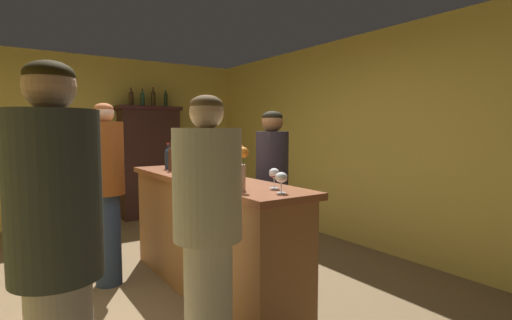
{
  "coord_description": "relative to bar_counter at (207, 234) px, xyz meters",
  "views": [
    {
      "loc": [
        -1.12,
        -3.03,
        1.48
      ],
      "look_at": [
        0.91,
        -0.07,
        1.18
      ],
      "focal_mm": 26.75,
      "sensor_mm": 36.0,
      "label": 1
    }
  ],
  "objects": [
    {
      "name": "floor",
      "position": [
        -0.42,
        0.01,
        -0.53
      ],
      "size": [
        9.07,
        9.07,
        0.0
      ],
      "primitive_type": "plane",
      "color": "brown",
      "rests_on": "ground"
    },
    {
      "name": "wall_back",
      "position": [
        -0.42,
        3.56,
        0.79
      ],
      "size": [
        5.43,
        0.12,
        2.64
      ],
      "primitive_type": "cube",
      "color": "gold",
      "rests_on": "ground"
    },
    {
      "name": "wall_right",
      "position": [
        2.3,
        0.01,
        0.79
      ],
      "size": [
        0.12,
        7.1,
        2.64
      ],
      "primitive_type": "cube",
      "color": "gold",
      "rests_on": "ground"
    },
    {
      "name": "bar_counter",
      "position": [
        0.0,
        0.0,
        0.0
      ],
      "size": [
        0.55,
        2.46,
        1.05
      ],
      "color": "brown",
      "rests_on": "ground"
    },
    {
      "name": "display_cabinet",
      "position": [
        0.59,
        3.25,
        0.43
      ],
      "size": [
        1.03,
        0.44,
        1.85
      ],
      "color": "#311A18",
      "rests_on": "ground"
    },
    {
      "name": "wine_bottle_malbec",
      "position": [
        -0.03,
        0.83,
        0.64
      ],
      "size": [
        0.08,
        0.08,
        0.28
      ],
      "color": "#1B283D",
      "rests_on": "bar_counter"
    },
    {
      "name": "wine_bottle_pinot",
      "position": [
        0.11,
        0.85,
        0.66
      ],
      "size": [
        0.07,
        0.07,
        0.31
      ],
      "color": "#27522E",
      "rests_on": "bar_counter"
    },
    {
      "name": "wine_bottle_rose",
      "position": [
        0.08,
        -0.14,
        0.67
      ],
      "size": [
        0.07,
        0.07,
        0.33
      ],
      "color": "#1D2D34",
      "rests_on": "bar_counter"
    },
    {
      "name": "wine_bottle_chardonnay",
      "position": [
        -0.08,
        -0.39,
        0.66
      ],
      "size": [
        0.07,
        0.07,
        0.29
      ],
      "color": "#215233",
      "rests_on": "bar_counter"
    },
    {
      "name": "wine_bottle_merlot",
      "position": [
        -0.06,
        0.65,
        0.66
      ],
      "size": [
        0.07,
        0.07,
        0.3
      ],
      "color": "#472819",
      "rests_on": "bar_counter"
    },
    {
      "name": "wine_glass_front",
      "position": [
        -0.18,
        0.23,
        0.62
      ],
      "size": [
        0.06,
        0.06,
        0.14
      ],
      "color": "white",
      "rests_on": "bar_counter"
    },
    {
      "name": "wine_glass_mid",
      "position": [
        0.02,
        -1.05,
        0.62
      ],
      "size": [
        0.08,
        0.08,
        0.14
      ],
      "color": "white",
      "rests_on": "bar_counter"
    },
    {
      "name": "wine_glass_rear",
      "position": [
        0.1,
        0.29,
        0.62
      ],
      "size": [
        0.06,
        0.06,
        0.14
      ],
      "color": "white",
      "rests_on": "bar_counter"
    },
    {
      "name": "wine_glass_spare",
      "position": [
        0.1,
        -0.87,
        0.62
      ],
      "size": [
        0.08,
        0.08,
        0.15
      ],
      "color": "white",
      "rests_on": "bar_counter"
    },
    {
      "name": "flower_arrangement",
      "position": [
        -0.17,
        -0.79,
        0.7
      ],
      "size": [
        0.14,
        0.14,
        0.37
      ],
      "color": "tan",
      "rests_on": "bar_counter"
    },
    {
      "name": "cheese_plate",
      "position": [
        0.07,
        0.08,
        0.53
      ],
      "size": [
        0.19,
        0.19,
        0.01
      ],
      "primitive_type": "cylinder",
      "color": "white",
      "rests_on": "bar_counter"
    },
    {
      "name": "display_bottle_left",
      "position": [
        0.31,
        3.25,
        1.45
      ],
      "size": [
        0.08,
        0.08,
        0.3
      ],
      "color": "#422917",
      "rests_on": "display_cabinet"
    },
    {
      "name": "display_bottle_midleft",
      "position": [
        0.5,
        3.25,
        1.44
      ],
      "size": [
        0.07,
        0.07,
        0.29
      ],
      "color": "#244934",
      "rests_on": "display_cabinet"
    },
    {
      "name": "display_bottle_center",
      "position": [
        0.68,
        3.25,
        1.46
      ],
      "size": [
        0.08,
        0.08,
        0.33
      ],
      "color": "#402D12",
      "rests_on": "display_cabinet"
    },
    {
      "name": "display_bottle_midright",
      "position": [
        0.9,
        3.25,
        1.46
      ],
      "size": [
        0.06,
        0.06,
        0.3
      ],
      "color": "#1F301A",
      "rests_on": "display_cabinet"
    },
    {
      "name": "patron_by_cabinet",
      "position": [
        -0.58,
        -1.15,
        0.37
      ],
      "size": [
        0.38,
        0.38,
        1.66
      ],
      "rotation": [
        0.0,
        0.0,
        1.1
      ],
      "color": "#B4AE99",
      "rests_on": "ground"
    },
    {
      "name": "patron_in_grey",
      "position": [
        -1.35,
        -1.32,
        0.43
      ],
      "size": [
        0.36,
        0.36,
        1.74
      ],
      "rotation": [
        0.0,
        0.0,
        0.62
      ],
      "color": "#9A938C",
      "rests_on": "ground"
    },
    {
      "name": "patron_in_navy",
      "position": [
        -0.7,
        0.67,
        0.42
      ],
      "size": [
        0.33,
        0.33,
        1.71
      ],
      "rotation": [
        0.0,
        0.0,
        -0.64
      ],
      "color": "navy",
      "rests_on": "ground"
    },
    {
      "name": "bartender",
      "position": [
        0.6,
        -0.18,
        0.39
      ],
      "size": [
        0.31,
        0.31,
        1.64
      ],
      "rotation": [
        0.0,
        0.0,
        3.31
      ],
      "color": "#202F47",
      "rests_on": "ground"
    }
  ]
}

